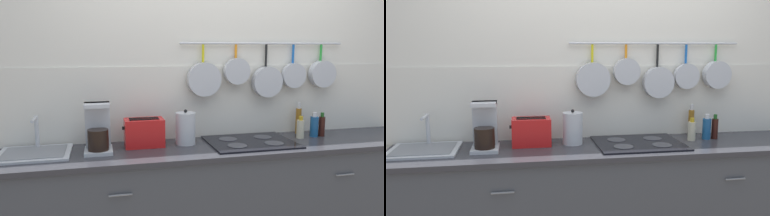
{
  "view_description": "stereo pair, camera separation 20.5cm",
  "coord_description": "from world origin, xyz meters",
  "views": [
    {
      "loc": [
        -0.86,
        -2.44,
        1.57
      ],
      "look_at": [
        -0.26,
        0.0,
        1.17
      ],
      "focal_mm": 35.0,
      "sensor_mm": 36.0,
      "label": 1
    },
    {
      "loc": [
        -0.66,
        -2.48,
        1.57
      ],
      "look_at": [
        -0.26,
        0.0,
        1.17
      ],
      "focal_mm": 35.0,
      "sensor_mm": 36.0,
      "label": 2
    }
  ],
  "objects": [
    {
      "name": "sink_basin",
      "position": [
        -1.29,
        0.08,
        0.91
      ],
      "size": [
        0.45,
        0.39,
        0.23
      ],
      "color": "#B7BABF",
      "rests_on": "countertop"
    },
    {
      "name": "wall_back",
      "position": [
        0.0,
        0.32,
        1.27
      ],
      "size": [
        7.2,
        0.15,
        2.6
      ],
      "color": "silver",
      "rests_on": "ground_plane"
    },
    {
      "name": "kettle",
      "position": [
        -0.28,
        0.1,
        1.0
      ],
      "size": [
        0.14,
        0.14,
        0.25
      ],
      "color": "#B7BABF",
      "rests_on": "countertop"
    },
    {
      "name": "bottle_olive_oil",
      "position": [
        0.61,
        0.07,
        0.96
      ],
      "size": [
        0.06,
        0.06,
        0.17
      ],
      "color": "#BFB799",
      "rests_on": "countertop"
    },
    {
      "name": "bottle_cooking_wine",
      "position": [
        0.8,
        0.09,
        0.97
      ],
      "size": [
        0.05,
        0.05,
        0.19
      ],
      "color": "#33140F",
      "rests_on": "countertop"
    },
    {
      "name": "bottle_hot_sauce",
      "position": [
        0.74,
        0.09,
        0.97
      ],
      "size": [
        0.06,
        0.06,
        0.19
      ],
      "color": "navy",
      "rests_on": "countertop"
    },
    {
      "name": "toaster",
      "position": [
        -0.58,
        0.12,
        0.99
      ],
      "size": [
        0.29,
        0.17,
        0.2
      ],
      "color": "red",
      "rests_on": "countertop"
    },
    {
      "name": "countertop",
      "position": [
        0.0,
        0.0,
        0.87
      ],
      "size": [
        3.11,
        0.57,
        0.03
      ],
      "color": "#2D2D33",
      "rests_on": "cabinet_base"
    },
    {
      "name": "coffee_maker",
      "position": [
        -0.89,
        0.05,
        1.02
      ],
      "size": [
        0.18,
        0.21,
        0.33
      ],
      "color": "#B7BABF",
      "rests_on": "countertop"
    },
    {
      "name": "bottle_vinegar",
      "position": [
        0.67,
        0.22,
        1.0
      ],
      "size": [
        0.04,
        0.04,
        0.25
      ],
      "color": "#8C5919",
      "rests_on": "countertop"
    },
    {
      "name": "cooktop",
      "position": [
        0.18,
        0.03,
        0.9
      ],
      "size": [
        0.62,
        0.49,
        0.01
      ],
      "color": "black",
      "rests_on": "countertop"
    },
    {
      "name": "cabinet_base",
      "position": [
        0.0,
        -0.0,
        0.43
      ],
      "size": [
        3.07,
        0.54,
        0.85
      ],
      "color": "#3F4247",
      "rests_on": "ground_plane"
    }
  ]
}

